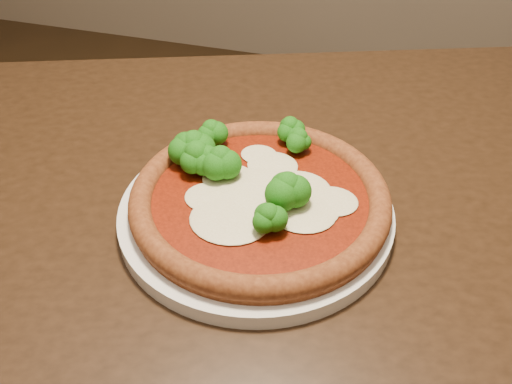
# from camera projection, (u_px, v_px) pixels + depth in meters

# --- Properties ---
(dining_table) EXTENTS (1.26, 1.08, 0.75)m
(dining_table) POSITION_uv_depth(u_px,v_px,m) (262.00, 262.00, 0.75)
(dining_table) COLOR black
(dining_table) RESTS_ON floor
(plate) EXTENTS (0.31, 0.31, 0.02)m
(plate) POSITION_uv_depth(u_px,v_px,m) (256.00, 213.00, 0.65)
(plate) COLOR silver
(plate) RESTS_ON dining_table
(pizza) EXTENTS (0.29, 0.29, 0.06)m
(pizza) POSITION_uv_depth(u_px,v_px,m) (255.00, 191.00, 0.64)
(pizza) COLOR brown
(pizza) RESTS_ON plate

